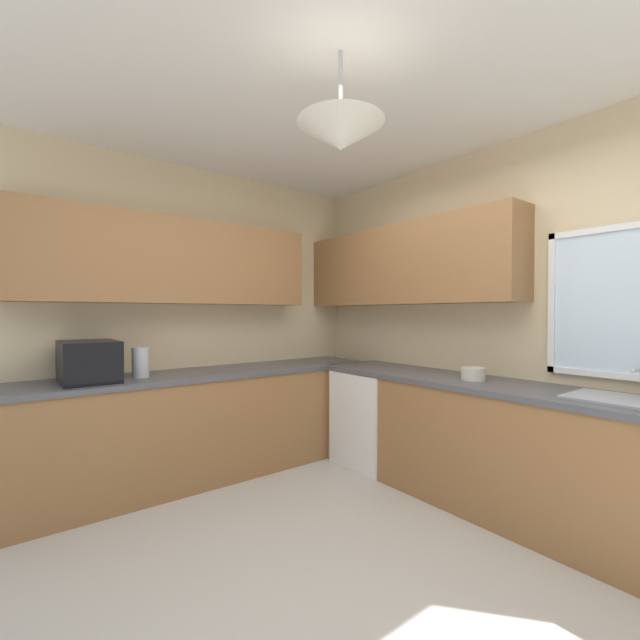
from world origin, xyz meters
The scene contains 9 objects.
ground_plane centered at (0.00, 0.00, 0.00)m, with size 9.03×9.03×0.00m, color #B7B2A8.
room_shell centered at (-0.81, 0.58, 1.87)m, with size 4.22×3.49×2.73m.
counter_run_left centered at (-1.74, 0.00, 0.44)m, with size 0.65×3.10×0.88m.
counter_run_back centered at (0.21, 1.37, 0.44)m, with size 3.31×0.65×0.88m.
dishwasher centered at (-1.08, 1.34, 0.42)m, with size 0.60×0.60×0.84m, color white.
microwave centered at (-1.74, -0.87, 1.03)m, with size 0.48×0.36×0.29m, color black.
kettle centered at (-1.72, -0.52, 1.00)m, with size 0.12×0.12×0.23m, color #B7B7BC.
sink_assembly centered at (0.85, 1.38, 0.89)m, with size 0.62×0.40×0.19m.
bowl centered at (-0.12, 1.37, 0.93)m, with size 0.17×0.17×0.09m, color beige.
Camera 1 is at (1.57, -1.34, 1.37)m, focal length 23.05 mm.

